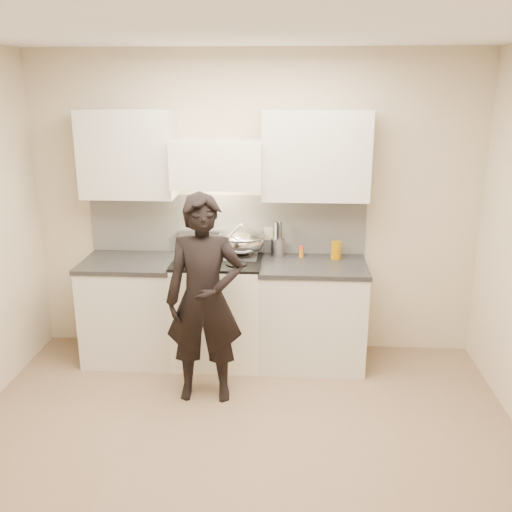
% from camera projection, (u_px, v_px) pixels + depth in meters
% --- Properties ---
extents(ground_plane, '(4.00, 4.00, 0.00)m').
position_uv_depth(ground_plane, '(238.00, 456.00, 3.84)').
color(ground_plane, '#7F674D').
extents(room_shell, '(4.04, 3.54, 2.70)m').
position_uv_depth(room_shell, '(232.00, 212.00, 3.73)').
color(room_shell, beige).
rests_on(room_shell, ground).
extents(stove, '(0.76, 0.65, 0.96)m').
position_uv_depth(stove, '(219.00, 309.00, 5.08)').
color(stove, '#ECE7CD').
rests_on(stove, ground).
extents(counter_right, '(0.92, 0.67, 0.92)m').
position_uv_depth(counter_right, '(312.00, 313.00, 5.03)').
color(counter_right, beige).
rests_on(counter_right, ground).
extents(counter_left, '(0.82, 0.67, 0.92)m').
position_uv_depth(counter_left, '(133.00, 309.00, 5.13)').
color(counter_left, beige).
rests_on(counter_left, ground).
extents(wok, '(0.42, 0.50, 0.34)m').
position_uv_depth(wok, '(242.00, 241.00, 5.03)').
color(wok, silver).
rests_on(wok, stove).
extents(stock_pot, '(0.29, 0.28, 0.14)m').
position_uv_depth(stock_pot, '(197.00, 254.00, 4.79)').
color(stock_pot, silver).
rests_on(stock_pot, stove).
extents(utensil_crock, '(0.12, 0.12, 0.31)m').
position_uv_depth(utensil_crock, '(277.00, 246.00, 5.09)').
color(utensil_crock, '#9EA1B2').
rests_on(utensil_crock, counter_right).
extents(spice_jar, '(0.04, 0.04, 0.10)m').
position_uv_depth(spice_jar, '(301.00, 252.00, 5.06)').
color(spice_jar, '#C07814').
rests_on(spice_jar, counter_right).
extents(oil_glass, '(0.09, 0.09, 0.16)m').
position_uv_depth(oil_glass, '(336.00, 250.00, 5.01)').
color(oil_glass, '#A26C04').
rests_on(oil_glass, counter_right).
extents(person, '(0.62, 0.42, 1.64)m').
position_uv_depth(person, '(205.00, 300.00, 4.35)').
color(person, black).
rests_on(person, ground).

